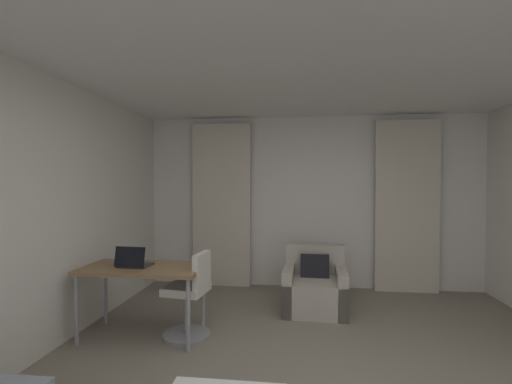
# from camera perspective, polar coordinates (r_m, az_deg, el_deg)

# --- Properties ---
(wall_window) EXTENTS (5.12, 0.06, 2.60)m
(wall_window) POSITION_cam_1_polar(r_m,az_deg,el_deg) (5.53, 8.81, -1.57)
(wall_window) COLOR silver
(wall_window) RESTS_ON ground
(ceiling) EXTENTS (5.12, 6.12, 0.06)m
(ceiling) POSITION_cam_1_polar(r_m,az_deg,el_deg) (2.71, 11.36, 24.13)
(ceiling) COLOR white
(ceiling) RESTS_ON wall_left
(curtain_left_panel) EXTENTS (0.90, 0.06, 2.50)m
(curtain_left_panel) POSITION_cam_1_polar(r_m,az_deg,el_deg) (5.53, -5.55, -2.08)
(curtain_left_panel) COLOR beige
(curtain_left_panel) RESTS_ON ground
(curtain_right_panel) EXTENTS (0.90, 0.06, 2.50)m
(curtain_right_panel) POSITION_cam_1_polar(r_m,az_deg,el_deg) (5.62, 23.02, -2.13)
(curtain_right_panel) COLOR beige
(curtain_right_panel) RESTS_ON ground
(armchair) EXTENTS (0.80, 0.82, 0.77)m
(armchair) POSITION_cam_1_polar(r_m,az_deg,el_deg) (4.69, 9.38, -14.96)
(armchair) COLOR #B2A899
(armchair) RESTS_ON ground
(desk) EXTENTS (1.23, 0.63, 0.73)m
(desk) POSITION_cam_1_polar(r_m,az_deg,el_deg) (3.94, -17.65, -12.20)
(desk) COLOR olive
(desk) RESTS_ON ground
(desk_chair) EXTENTS (0.48, 0.48, 0.88)m
(desk_chair) POSITION_cam_1_polar(r_m,az_deg,el_deg) (3.87, -10.50, -16.56)
(desk_chair) COLOR gray
(desk_chair) RESTS_ON ground
(laptop) EXTENTS (0.33, 0.26, 0.22)m
(laptop) POSITION_cam_1_polar(r_m,az_deg,el_deg) (3.92, -19.02, -10.59)
(laptop) COLOR #2D2D33
(laptop) RESTS_ON desk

